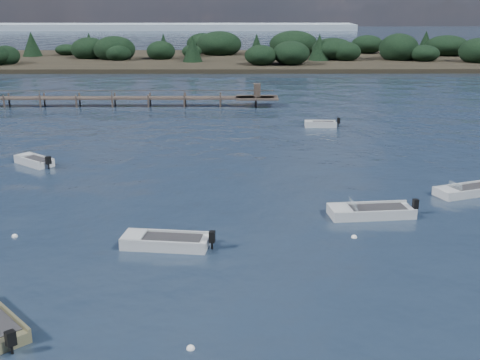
{
  "coord_description": "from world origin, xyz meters",
  "views": [
    {
      "loc": [
        1.28,
        -23.76,
        12.45
      ],
      "look_at": [
        1.63,
        14.0,
        1.0
      ],
      "focal_mm": 45.0,
      "sensor_mm": 36.0,
      "label": 1
    }
  ],
  "objects_px": {
    "tender_far_grey_b": "(321,125)",
    "dinghy_mid_white_a": "(371,213)",
    "dinghy_mid_grey": "(165,244)",
    "dinghy_mid_white_b": "(466,192)",
    "jetty": "(42,98)",
    "tender_far_grey": "(34,162)"
  },
  "relations": [
    {
      "from": "tender_far_grey",
      "to": "jetty",
      "type": "xyz_separation_m",
      "value": [
        -7.39,
        26.38,
        0.81
      ]
    },
    {
      "from": "tender_far_grey_b",
      "to": "jetty",
      "type": "bearing_deg",
      "value": 158.91
    },
    {
      "from": "dinghy_mid_white_b",
      "to": "jetty",
      "type": "xyz_separation_m",
      "value": [
        -38.35,
        34.12,
        0.83
      ]
    },
    {
      "from": "tender_far_grey",
      "to": "dinghy_mid_white_b",
      "type": "distance_m",
      "value": 31.92
    },
    {
      "from": "tender_far_grey_b",
      "to": "dinghy_mid_white_a",
      "type": "bearing_deg",
      "value": -91.29
    },
    {
      "from": "tender_far_grey",
      "to": "dinghy_mid_white_a",
      "type": "distance_m",
      "value": 26.49
    },
    {
      "from": "tender_far_grey_b",
      "to": "tender_far_grey",
      "type": "bearing_deg",
      "value": -149.83
    },
    {
      "from": "dinghy_mid_grey",
      "to": "tender_far_grey_b",
      "type": "relative_size",
      "value": 1.4
    },
    {
      "from": "tender_far_grey",
      "to": "tender_far_grey_b",
      "type": "xyz_separation_m",
      "value": [
        24.32,
        14.14,
        -0.0
      ]
    },
    {
      "from": "dinghy_mid_white_a",
      "to": "tender_far_grey_b",
      "type": "bearing_deg",
      "value": 88.71
    },
    {
      "from": "dinghy_mid_white_b",
      "to": "jetty",
      "type": "bearing_deg",
      "value": 138.35
    },
    {
      "from": "dinghy_mid_grey",
      "to": "dinghy_mid_white_b",
      "type": "height_order",
      "value": "dinghy_mid_grey"
    },
    {
      "from": "dinghy_mid_grey",
      "to": "dinghy_mid_white_b",
      "type": "xyz_separation_m",
      "value": [
        18.96,
        8.54,
        -0.01
      ]
    },
    {
      "from": "dinghy_mid_grey",
      "to": "jetty",
      "type": "xyz_separation_m",
      "value": [
        -19.39,
        42.66,
        0.82
      ]
    },
    {
      "from": "tender_far_grey_b",
      "to": "dinghy_mid_white_b",
      "type": "distance_m",
      "value": 22.87
    },
    {
      "from": "tender_far_grey_b",
      "to": "dinghy_mid_white_a",
      "type": "relative_size",
      "value": 0.65
    },
    {
      "from": "tender_far_grey",
      "to": "jetty",
      "type": "distance_m",
      "value": 27.4
    },
    {
      "from": "dinghy_mid_white_a",
      "to": "dinghy_mid_grey",
      "type": "bearing_deg",
      "value": -158.94
    },
    {
      "from": "dinghy_mid_white_b",
      "to": "dinghy_mid_grey",
      "type": "bearing_deg",
      "value": -155.74
    },
    {
      "from": "tender_far_grey",
      "to": "dinghy_mid_white_a",
      "type": "xyz_separation_m",
      "value": [
        23.74,
        -11.76,
        -0.01
      ]
    },
    {
      "from": "tender_far_grey_b",
      "to": "dinghy_mid_white_a",
      "type": "height_order",
      "value": "dinghy_mid_white_a"
    },
    {
      "from": "dinghy_mid_grey",
      "to": "jetty",
      "type": "distance_m",
      "value": 46.87
    }
  ]
}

